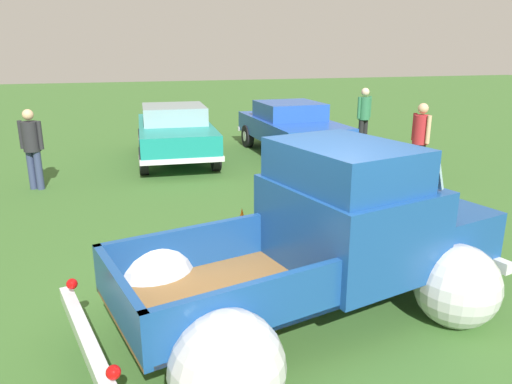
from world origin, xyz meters
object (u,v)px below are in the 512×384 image
vintage_pickup_truck (328,248)px  lane_cone_0 (362,211)px  show_car_1 (291,126)px  spectator_0 (364,114)px  lane_cone_1 (242,228)px  spectator_1 (32,144)px  show_car_0 (175,131)px  spectator_2 (420,137)px

vintage_pickup_truck → lane_cone_0: size_ratio=7.84×
show_car_1 → spectator_0: spectator_0 is taller
vintage_pickup_truck → lane_cone_1: size_ratio=7.84×
spectator_1 → lane_cone_0: size_ratio=2.68×
show_car_1 → lane_cone_0: bearing=-10.9°
spectator_1 → lane_cone_0: (5.48, -4.06, -0.65)m
spectator_1 → vintage_pickup_truck: bearing=-121.3°
spectator_0 → lane_cone_0: spectator_0 is taller
spectator_0 → vintage_pickup_truck: bearing=-49.0°
show_car_0 → show_car_1: bearing=90.9°
vintage_pickup_truck → spectator_2: 6.28m
vintage_pickup_truck → show_car_1: (2.56, 8.11, 0.03)m
show_car_0 → spectator_1: (-3.20, -1.97, 0.18)m
vintage_pickup_truck → lane_cone_1: (-0.47, 1.99, -0.45)m
show_car_0 → show_car_1: (3.21, -0.12, -0.00)m
vintage_pickup_truck → lane_cone_1: vintage_pickup_truck is taller
spectator_2 → lane_cone_0: 3.63m
show_car_0 → lane_cone_0: 6.46m
spectator_0 → show_car_1: bearing=-106.1°
show_car_1 → spectator_0: bearing=90.4°
show_car_1 → spectator_2: 3.94m
spectator_0 → spectator_2: 3.67m
spectator_0 → lane_cone_0: (-3.23, -6.00, -0.71)m
lane_cone_0 → lane_cone_1: (-2.10, -0.21, 0.00)m
spectator_1 → lane_cone_0: 6.85m
show_car_1 → spectator_1: spectator_1 is taller
spectator_0 → lane_cone_1: 8.22m
spectator_1 → spectator_2: spectator_2 is taller
spectator_0 → spectator_1: (-8.71, -1.94, -0.05)m
show_car_1 → lane_cone_1: show_car_1 is taller
show_car_1 → lane_cone_1: (-3.03, -6.12, -0.47)m
show_car_0 → lane_cone_0: size_ratio=6.95×
lane_cone_0 → lane_cone_1: same height
vintage_pickup_truck → spectator_2: bearing=33.0°
lane_cone_0 → vintage_pickup_truck: bearing=-126.5°
show_car_1 → lane_cone_1: bearing=-28.3°
show_car_0 → spectator_1: 3.76m
spectator_0 → spectator_2: (-0.58, -3.62, -0.02)m
spectator_1 → lane_cone_0: bearing=-99.4°
spectator_1 → lane_cone_0: spectator_1 is taller
lane_cone_0 → spectator_2: bearing=41.8°
show_car_1 → lane_cone_0: size_ratio=6.71×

